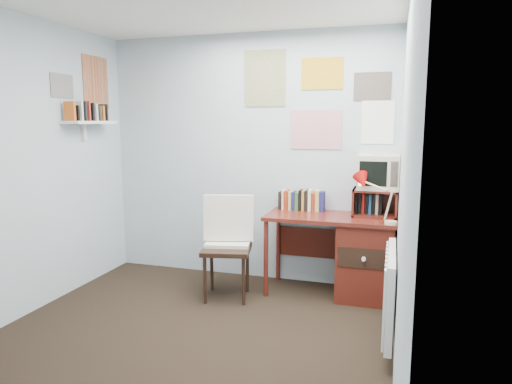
# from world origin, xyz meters

# --- Properties ---
(ground) EXTENTS (3.50, 3.50, 0.00)m
(ground) POSITION_xyz_m (0.00, 0.00, 0.00)
(ground) COLOR black
(ground) RESTS_ON ground
(back_wall) EXTENTS (3.00, 0.02, 2.50)m
(back_wall) POSITION_xyz_m (0.00, 1.75, 1.25)
(back_wall) COLOR #A7B2BF
(back_wall) RESTS_ON ground
(right_wall) EXTENTS (0.02, 3.50, 2.50)m
(right_wall) POSITION_xyz_m (1.50, 0.00, 1.25)
(right_wall) COLOR #A7B2BF
(right_wall) RESTS_ON ground
(desk) EXTENTS (1.20, 0.55, 0.76)m
(desk) POSITION_xyz_m (1.17, 1.48, 0.41)
(desk) COLOR maroon
(desk) RESTS_ON ground
(desk_chair) EXTENTS (0.55, 0.54, 0.92)m
(desk_chair) POSITION_xyz_m (0.00, 1.10, 0.46)
(desk_chair) COLOR black
(desk_chair) RESTS_ON ground
(desk_lamp) EXTENTS (0.27, 0.24, 0.38)m
(desk_lamp) POSITION_xyz_m (1.44, 1.26, 0.95)
(desk_lamp) COLOR red
(desk_lamp) RESTS_ON desk
(tv_riser) EXTENTS (0.40, 0.30, 0.25)m
(tv_riser) POSITION_xyz_m (1.29, 1.59, 0.89)
(tv_riser) COLOR maroon
(tv_riser) RESTS_ON desk
(crt_tv) EXTENTS (0.37, 0.34, 0.35)m
(crt_tv) POSITION_xyz_m (1.31, 1.61, 1.18)
(crt_tv) COLOR beige
(crt_tv) RESTS_ON tv_riser
(book_row) EXTENTS (0.60, 0.14, 0.22)m
(book_row) POSITION_xyz_m (0.66, 1.66, 0.87)
(book_row) COLOR maroon
(book_row) RESTS_ON desk
(radiator) EXTENTS (0.09, 0.80, 0.60)m
(radiator) POSITION_xyz_m (1.46, 0.55, 0.42)
(radiator) COLOR white
(radiator) RESTS_ON right_wall
(wall_shelf) EXTENTS (0.20, 0.62, 0.24)m
(wall_shelf) POSITION_xyz_m (-1.40, 1.10, 1.62)
(wall_shelf) COLOR white
(wall_shelf) RESTS_ON left_wall
(posters_back) EXTENTS (1.20, 0.01, 0.90)m
(posters_back) POSITION_xyz_m (0.70, 1.74, 1.85)
(posters_back) COLOR white
(posters_back) RESTS_ON back_wall
(posters_left) EXTENTS (0.01, 0.70, 0.60)m
(posters_left) POSITION_xyz_m (-1.49, 1.10, 2.00)
(posters_left) COLOR white
(posters_left) RESTS_ON left_wall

